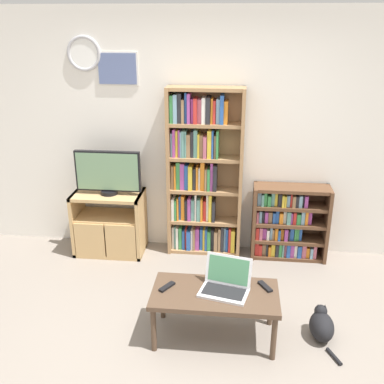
# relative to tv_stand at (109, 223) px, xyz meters

# --- Properties ---
(ground_plane) EXTENTS (18.00, 18.00, 0.00)m
(ground_plane) POSITION_rel_tv_stand_xyz_m (1.01, -1.66, -0.35)
(ground_plane) COLOR gray
(wall_back) EXTENTS (5.82, 0.09, 2.60)m
(wall_back) POSITION_rel_tv_stand_xyz_m (0.99, 0.29, 0.96)
(wall_back) COLOR silver
(wall_back) RESTS_ON ground_plane
(tv_stand) EXTENTS (0.76, 0.44, 0.70)m
(tv_stand) POSITION_rel_tv_stand_xyz_m (0.00, 0.00, 0.00)
(tv_stand) COLOR tan
(tv_stand) RESTS_ON ground_plane
(television) EXTENTS (0.70, 0.18, 0.48)m
(television) POSITION_rel_tv_stand_xyz_m (0.03, -0.01, 0.59)
(television) COLOR black
(television) RESTS_ON tv_stand
(bookshelf_tall) EXTENTS (0.80, 0.24, 1.83)m
(bookshelf_tall) POSITION_rel_tv_stand_xyz_m (1.01, 0.14, 0.54)
(bookshelf_tall) COLOR #9E754C
(bookshelf_tall) RESTS_ON ground_plane
(bookshelf_short) EXTENTS (0.80, 0.29, 0.82)m
(bookshelf_short) POSITION_rel_tv_stand_xyz_m (1.94, 0.11, 0.04)
(bookshelf_short) COLOR brown
(bookshelf_short) RESTS_ON ground_plane
(coffee_table) EXTENTS (1.01, 0.51, 0.43)m
(coffee_table) POSITION_rel_tv_stand_xyz_m (1.25, -1.34, 0.03)
(coffee_table) COLOR #4C3828
(coffee_table) RESTS_ON ground_plane
(laptop) EXTENTS (0.43, 0.37, 0.26)m
(laptop) POSITION_rel_tv_stand_xyz_m (1.33, -1.29, 0.14)
(laptop) COLOR silver
(laptop) RESTS_ON coffee_table
(remote_near_laptop) EXTENTS (0.12, 0.16, 0.02)m
(remote_near_laptop) POSITION_rel_tv_stand_xyz_m (0.86, -1.31, 0.09)
(remote_near_laptop) COLOR black
(remote_near_laptop) RESTS_ON coffee_table
(remote_far_from_laptop) EXTENTS (0.12, 0.16, 0.02)m
(remote_far_from_laptop) POSITION_rel_tv_stand_xyz_m (1.65, -1.22, 0.09)
(remote_far_from_laptop) COLOR black
(remote_far_from_laptop) RESTS_ON coffee_table
(cat) EXTENTS (0.22, 0.48, 0.27)m
(cat) POSITION_rel_tv_stand_xyz_m (2.13, -1.24, -0.24)
(cat) COLOR black
(cat) RESTS_ON ground_plane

